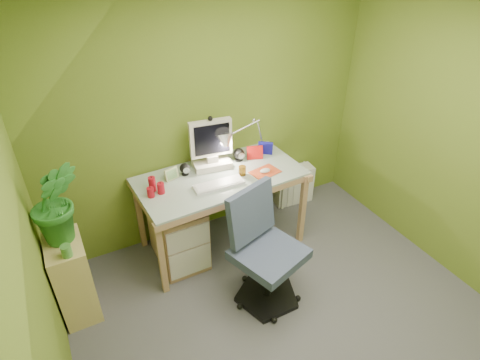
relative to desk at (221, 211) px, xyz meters
name	(u,v)px	position (x,y,z in m)	size (l,w,h in m)	color
floor	(300,334)	(0.08, -1.23, -0.40)	(3.20, 3.20, 0.01)	#515157
wall_back	(209,116)	(0.08, 0.37, 0.81)	(3.20, 0.01, 2.40)	olive
wall_left	(32,310)	(-1.52, -1.23, 0.81)	(0.01, 3.20, 2.40)	olive
slope_ceiling	(141,156)	(-0.92, -1.23, 1.46)	(1.10, 3.20, 1.10)	white
desk	(221,211)	(0.00, 0.00, 0.00)	(1.47, 0.74, 0.79)	tan
monitor	(211,143)	(0.00, 0.18, 0.63)	(0.35, 0.20, 0.48)	silver
speaker_left	(185,169)	(-0.27, 0.16, 0.45)	(0.09, 0.09, 0.11)	black
speaker_right	(239,154)	(0.27, 0.16, 0.46)	(0.11, 0.11, 0.13)	black
keyboard	(219,184)	(-0.08, -0.14, 0.41)	(0.44, 0.14, 0.02)	silver
mousepad	(265,172)	(0.38, -0.14, 0.40)	(0.25, 0.18, 0.01)	#BD411D
mouse	(265,171)	(0.38, -0.14, 0.41)	(0.10, 0.06, 0.03)	silver
amber_tumbler	(242,171)	(0.18, -0.08, 0.44)	(0.07, 0.07, 0.08)	#9C6716
candle_cluster	(154,186)	(-0.60, 0.01, 0.46)	(0.17, 0.15, 0.13)	#AA0E1D
photo_frame_red	(255,153)	(0.42, 0.12, 0.46)	(0.15, 0.02, 0.13)	#A91412
photo_frame_blue	(265,148)	(0.56, 0.16, 0.46)	(0.14, 0.02, 0.12)	navy
photo_frame_green	(172,174)	(-0.40, 0.14, 0.45)	(0.13, 0.02, 0.11)	#B2C285
desk_lamp	(255,128)	(0.45, 0.18, 0.68)	(0.53, 0.23, 0.57)	silver
side_ledge	(73,278)	(-1.37, -0.20, -0.04)	(0.27, 0.41, 0.72)	#D3BA6F
potted_plant	(56,202)	(-1.33, -0.15, 0.65)	(0.36, 0.29, 0.66)	#2D7F2A
green_cup	(67,251)	(-1.35, -0.35, 0.37)	(0.07, 0.07, 0.09)	#4C913C
task_chair	(269,252)	(0.04, -0.80, 0.12)	(0.57, 0.57, 1.03)	#3B4761
radiator	(293,185)	(1.01, 0.27, -0.18)	(0.43, 0.17, 0.43)	white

